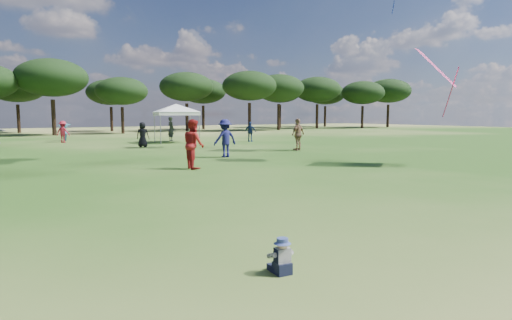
{
  "coord_description": "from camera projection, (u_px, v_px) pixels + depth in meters",
  "views": [
    {
      "loc": [
        -3.54,
        -2.71,
        2.11
      ],
      "look_at": [
        0.02,
        2.66,
        1.42
      ],
      "focal_mm": 30.0,
      "sensor_mm": 36.0,
      "label": 1
    }
  ],
  "objects": [
    {
      "name": "ground",
      "position": [
        397.0,
        319.0,
        4.41
      ],
      "size": [
        140.0,
        140.0,
        0.0
      ],
      "primitive_type": "plane",
      "color": "#2C5319",
      "rests_on": "ground"
    },
    {
      "name": "tree_line",
      "position": [
        38.0,
        82.0,
        44.45
      ],
      "size": [
        108.78,
        17.63,
        7.77
      ],
      "color": "black",
      "rests_on": "ground"
    },
    {
      "name": "tent_right",
      "position": [
        176.0,
        106.0,
        31.68
      ],
      "size": [
        5.91,
        5.91,
        3.17
      ],
      "rotation": [
        0.0,
        0.0,
        -0.2
      ],
      "color": "gray",
      "rests_on": "ground"
    },
    {
      "name": "toddler",
      "position": [
        282.0,
        257.0,
        5.66
      ],
      "size": [
        0.34,
        0.37,
        0.49
      ],
      "rotation": [
        0.0,
        0.0,
        -0.11
      ],
      "color": "black",
      "rests_on": "ground"
    },
    {
      "name": "festival_crowd",
      "position": [
        41.0,
        138.0,
        22.95
      ],
      "size": [
        29.47,
        23.11,
        1.92
      ],
      "color": "#343539",
      "rests_on": "ground"
    }
  ]
}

